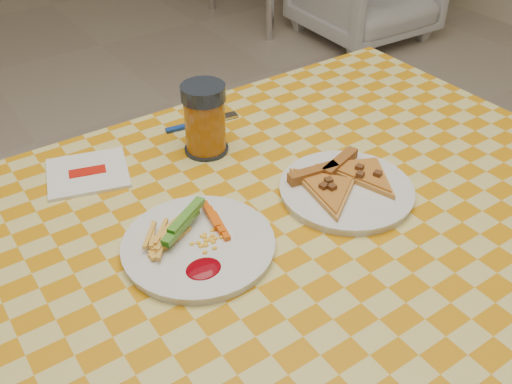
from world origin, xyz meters
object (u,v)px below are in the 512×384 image
plate_left (199,246)px  table (271,256)px  plate_right (346,191)px  drink_glass (205,120)px

plate_left → table: bearing=-5.2°
plate_left → plate_right: same height
table → plate_left: bearing=174.8°
table → drink_glass: 0.29m
plate_right → drink_glass: drink_glass is taller
drink_glass → plate_right: bearing=-63.7°
table → drink_glass: drink_glass is taller
table → plate_left: (-0.13, 0.01, 0.08)m
plate_left → drink_glass: drink_glass is taller
plate_right → drink_glass: 0.29m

